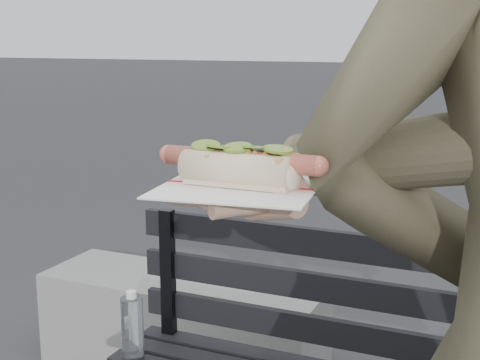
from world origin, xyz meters
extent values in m
cube|color=black|center=(-0.73, 1.01, 0.67)|extent=(0.04, 0.03, 0.42)
cube|color=black|center=(-0.06, 1.03, 0.57)|extent=(1.50, 0.02, 0.08)
cube|color=black|center=(-0.06, 1.03, 0.70)|extent=(1.50, 0.02, 0.08)
cube|color=black|center=(-0.06, 1.03, 0.83)|extent=(1.50, 0.02, 0.08)
cylinder|color=white|center=(-0.73, 0.81, 0.57)|extent=(0.06, 0.06, 0.19)
cylinder|color=white|center=(-0.73, 0.81, 0.68)|extent=(0.03, 0.03, 0.02)
cube|color=slate|center=(-1.02, 1.63, 0.20)|extent=(1.20, 0.40, 0.40)
cylinder|color=#47402F|center=(0.21, 0.13, 1.26)|extent=(0.51, 0.23, 0.19)
cylinder|color=#D8A384|center=(-0.01, 0.05, 1.20)|extent=(0.09, 0.08, 0.07)
ellipsoid|color=#D8A384|center=(-0.05, 0.04, 1.19)|extent=(0.10, 0.11, 0.03)
cylinder|color=#D8A384|center=(-0.11, 0.01, 1.19)|extent=(0.05, 0.02, 0.02)
cylinder|color=#D8A384|center=(-0.11, 0.03, 1.19)|extent=(0.05, 0.02, 0.02)
cylinder|color=#D8A384|center=(-0.11, 0.05, 1.19)|extent=(0.05, 0.02, 0.02)
cylinder|color=#D8A384|center=(-0.11, 0.07, 1.19)|extent=(0.05, 0.02, 0.02)
cylinder|color=#D8A384|center=(-0.04, -0.01, 1.19)|extent=(0.04, 0.05, 0.02)
cube|color=white|center=(-0.05, 0.04, 1.21)|extent=(0.21, 0.21, 0.00)
cube|color=#B21E1E|center=(-0.05, 0.04, 1.21)|extent=(0.19, 0.03, 0.00)
cylinder|color=#B95647|center=(-0.05, 0.04, 1.24)|extent=(0.20, 0.02, 0.02)
sphere|color=#B95647|center=(-0.15, 0.04, 1.24)|extent=(0.03, 0.02, 0.02)
sphere|color=#B95647|center=(0.05, 0.04, 1.24)|extent=(0.02, 0.02, 0.02)
sphere|color=#9E6B2D|center=(-0.04, 0.04, 1.25)|extent=(0.01, 0.01, 0.01)
sphere|color=#9E6B2D|center=(-0.04, 0.05, 1.25)|extent=(0.01, 0.01, 0.01)
sphere|color=#9E6B2D|center=(-0.01, 0.05, 1.25)|extent=(0.01, 0.01, 0.01)
sphere|color=#9E6B2D|center=(-0.07, 0.06, 1.24)|extent=(0.01, 0.01, 0.01)
sphere|color=#9E6B2D|center=(-0.08, 0.04, 1.25)|extent=(0.01, 0.01, 0.01)
sphere|color=#9E6B2D|center=(-0.04, 0.06, 1.24)|extent=(0.01, 0.01, 0.01)
sphere|color=#9E6B2D|center=(-0.07, 0.03, 1.25)|extent=(0.01, 0.01, 0.01)
sphere|color=#9E6B2D|center=(0.01, 0.02, 1.25)|extent=(0.01, 0.01, 0.01)
sphere|color=#9E6B2D|center=(-0.08, 0.06, 1.25)|extent=(0.01, 0.01, 0.01)
sphere|color=#9E6B2D|center=(-0.08, 0.02, 1.25)|extent=(0.01, 0.01, 0.01)
sphere|color=#9E6B2D|center=(-0.10, 0.05, 1.25)|extent=(0.01, 0.01, 0.01)
sphere|color=#9E6B2D|center=(-0.03, 0.04, 1.25)|extent=(0.01, 0.01, 0.01)
sphere|color=#9E6B2D|center=(0.01, 0.06, 1.25)|extent=(0.01, 0.01, 0.01)
sphere|color=#9E6B2D|center=(-0.09, 0.05, 1.25)|extent=(0.01, 0.01, 0.01)
sphere|color=#9E6B2D|center=(-0.10, 0.06, 1.25)|extent=(0.01, 0.01, 0.01)
sphere|color=#9E6B2D|center=(-0.07, 0.03, 1.25)|extent=(0.01, 0.01, 0.01)
sphere|color=#9E6B2D|center=(-0.01, 0.04, 1.25)|extent=(0.01, 0.01, 0.01)
sphere|color=#9E6B2D|center=(0.01, 0.05, 1.25)|extent=(0.01, 0.01, 0.01)
sphere|color=#9E6B2D|center=(-0.06, 0.03, 1.25)|extent=(0.01, 0.01, 0.01)
sphere|color=#9E6B2D|center=(-0.11, 0.03, 1.25)|extent=(0.01, 0.01, 0.01)
sphere|color=#9E6B2D|center=(0.00, 0.05, 1.25)|extent=(0.01, 0.01, 0.01)
sphere|color=#9E6B2D|center=(-0.06, 0.04, 1.25)|extent=(0.01, 0.01, 0.01)
sphere|color=#9E6B2D|center=(0.01, 0.04, 1.25)|extent=(0.01, 0.01, 0.01)
sphere|color=#9E6B2D|center=(-0.11, 0.06, 1.25)|extent=(0.01, 0.01, 0.01)
cylinder|color=olive|center=(-0.10, 0.04, 1.26)|extent=(0.04, 0.04, 0.01)
cylinder|color=olive|center=(-0.08, 0.04, 1.26)|extent=(0.04, 0.04, 0.01)
cylinder|color=olive|center=(-0.05, 0.04, 1.26)|extent=(0.04, 0.04, 0.01)
cylinder|color=olive|center=(-0.03, 0.05, 1.26)|extent=(0.04, 0.04, 0.01)
cylinder|color=olive|center=(0.00, 0.04, 1.26)|extent=(0.04, 0.04, 0.01)
cube|color=brown|center=(-0.93, 1.85, 0.00)|extent=(0.05, 0.05, 0.00)
cube|color=brown|center=(-2.18, 2.14, 0.00)|extent=(0.07, 0.07, 0.00)
camera|label=1|loc=(0.28, -0.69, 1.39)|focal=50.00mm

